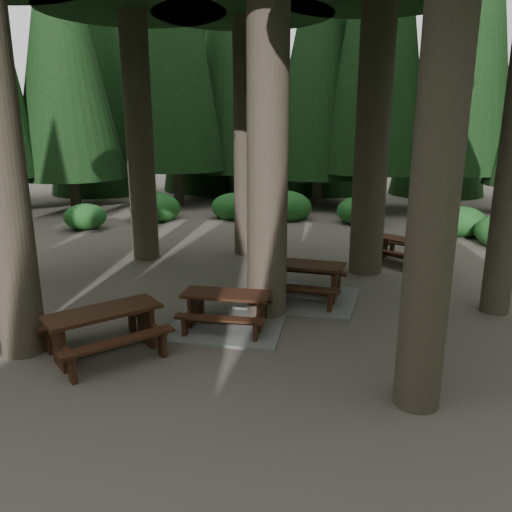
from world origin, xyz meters
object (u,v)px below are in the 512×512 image
(picnic_table_e, at_px, (104,325))
(picnic_table_d, at_px, (402,247))
(picnic_table_a, at_px, (227,316))
(picnic_table_c, at_px, (300,286))

(picnic_table_e, bearing_deg, picnic_table_d, 4.36)
(picnic_table_a, xyz_separation_m, picnic_table_c, (0.96, 2.16, 0.06))
(picnic_table_c, distance_m, picnic_table_e, 4.74)
(picnic_table_c, relative_size, picnic_table_e, 1.07)
(picnic_table_a, bearing_deg, picnic_table_e, -140.30)
(picnic_table_a, height_order, picnic_table_c, picnic_table_c)
(picnic_table_a, relative_size, picnic_table_d, 1.18)
(picnic_table_c, relative_size, picnic_table_d, 1.28)
(picnic_table_c, xyz_separation_m, picnic_table_e, (-2.55, -3.99, 0.25))
(picnic_table_c, bearing_deg, picnic_table_d, 60.76)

